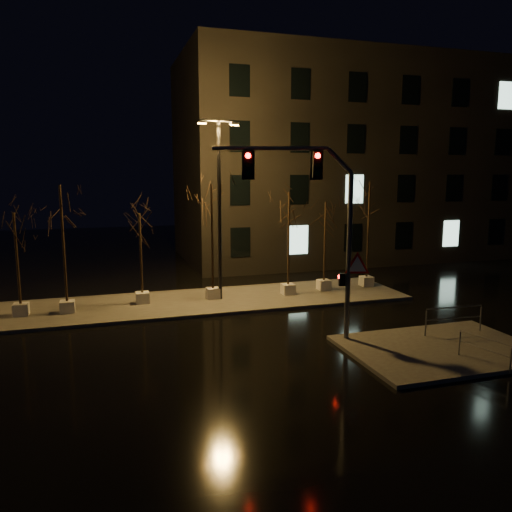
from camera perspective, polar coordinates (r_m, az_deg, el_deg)
name	(u,v)px	position (r m, az deg, el deg)	size (l,w,h in m)	color
ground	(224,341)	(20.06, -3.72, -9.66)	(90.00, 90.00, 0.00)	black
median	(196,302)	(25.67, -6.86, -5.25)	(22.00, 5.00, 0.15)	#494541
sidewalk_corner	(441,349)	(20.15, 20.38, -9.94)	(7.00, 5.00, 0.15)	#494541
building	(341,161)	(40.82, 9.73, 10.64)	(25.00, 12.00, 15.00)	black
tree_0	(15,236)	(24.67, -25.81, 2.11)	(1.80, 1.80, 4.82)	silver
tree_1	(61,214)	(24.25, -21.34, 4.50)	(1.80, 1.80, 6.06)	silver
tree_2	(140,234)	(25.01, -13.12, 2.52)	(1.80, 1.80, 4.61)	silver
tree_3	(212,210)	(25.32, -5.07, 5.24)	(1.80, 1.80, 6.02)	silver
tree_4	(289,215)	(26.20, 3.77, 4.69)	(1.80, 1.80, 5.59)	silver
tree_5	(325,222)	(27.49, 7.92, 3.91)	(1.80, 1.80, 5.01)	silver
tree_6	(369,205)	(28.83, 12.80, 5.66)	(1.80, 1.80, 6.09)	silver
traffic_signal_mast	(318,215)	(19.04, 7.14, 4.68)	(5.81, 1.88, 7.39)	slate
streetlight_main	(219,198)	(25.13, -4.21, 6.62)	(2.23, 0.79, 8.98)	black
guard_rail_a	(454,316)	(21.75, 21.69, -6.39)	(2.58, 0.20, 1.11)	slate
guard_rail_b	(484,347)	(18.84, 24.63, -9.41)	(0.50, 1.92, 0.93)	slate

